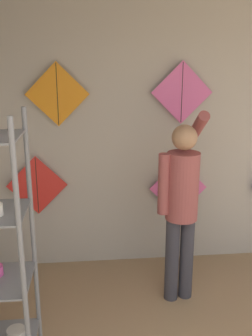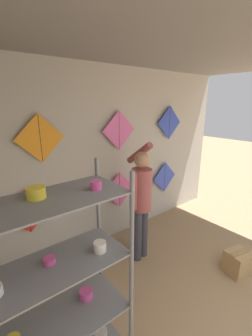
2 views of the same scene
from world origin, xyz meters
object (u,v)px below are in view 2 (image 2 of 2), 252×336
Objects in this scene: shelf_rack at (55,301)px; kite_0 at (28,211)px; kite_5 at (169,123)px; cardboard_box at (238,262)px; shopkeeper at (141,197)px; kite_1 at (120,190)px; kite_3 at (40,138)px; kite_4 at (119,130)px; kite_2 at (165,177)px.

kite_0 is at bearing 79.98° from shelf_rack.
cardboard_box is at bearing -105.28° from kite_5.
shelf_rack is 1.08× the size of shopkeeper.
shelf_rack is 3.04× the size of kite_1.
kite_0 is (-2.17, 1.77, 0.76)m from cardboard_box.
shopkeeper is 1.60m from cardboard_box.
kite_3 reaches higher than cardboard_box.
kite_4 is 1.18m from kite_5.
cardboard_box is 2.02m from kite_1.
kite_5 is at bearing 0.00° from kite_2.
kite_3 is at bearing 180.00° from kite_5.
kite_1 is 1.58m from kite_5.
kite_5 is (1.18, 0.00, 0.05)m from kite_4.
kite_5 reaches higher than kite_1.
kite_5 is at bearing 0.00° from kite_4.
shopkeeper is 1.10m from kite_4.
kite_0 is 2.82m from kite_5.
shelf_rack is 4.95× the size of cardboard_box.
kite_4 is (0.14, 0.67, 0.86)m from shopkeeper.
kite_3 is at bearing 137.32° from cardboard_box.
shopkeeper is at bearing -31.79° from kite_3.
kite_5 is (2.65, 0.00, 0.97)m from kite_0.
shelf_rack is 3.04× the size of kite_3.
shelf_rack is at bearing -157.29° from shopkeeper.
kite_5 is at bearing 18.73° from shopkeeper.
cardboard_box is 0.61× the size of kite_2.
kite_0 is at bearing 180.00° from kite_2.
kite_2 is at bearing 29.80° from shelf_rack.
kite_0 reaches higher than kite_2.
kite_0 is 1.00× the size of kite_3.
kite_1 is (0.14, 0.67, -0.14)m from shopkeeper.
kite_3 reaches higher than shelf_rack.
kite_5 is (0.05, 0.00, 1.06)m from kite_2.
kite_4 is (1.76, 1.65, 0.79)m from shelf_rack.
cardboard_box is (0.83, -1.10, -0.82)m from shopkeeper.
kite_1 is (1.76, 1.65, -0.21)m from shelf_rack.
kite_0 is at bearing 180.00° from kite_1.
shopkeeper is at bearing -26.75° from kite_0.
kite_0 is at bearing 180.00° from kite_5.
shelf_rack is 1.69m from kite_0.
kite_5 reaches higher than kite_2.
shopkeeper is 1.74m from kite_5.
kite_3 is (-1.92, 1.77, 1.68)m from cardboard_box.
kite_1 is 1.13m from kite_2.
shelf_rack is 2.62m from cardboard_box.
kite_1 is at bearing 111.50° from cardboard_box.
kite_2 is (1.13, 0.00, -0.02)m from kite_1.
shelf_rack is at bearing -150.20° from kite_2.
cardboard_box is 2.90m from kite_0.
kite_2 is 2.55m from kite_3.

